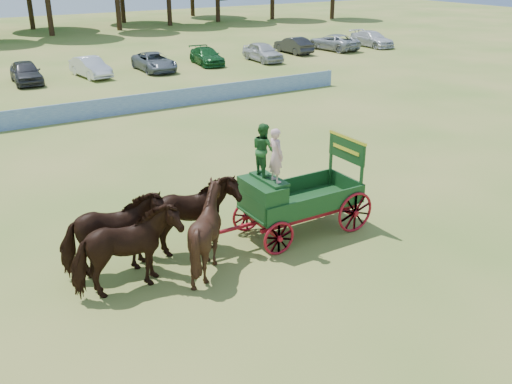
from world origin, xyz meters
The scene contains 8 objects.
ground centered at (0.00, 0.00, 0.00)m, with size 160.00×160.00×0.00m, color #A28D49.
horse_lead_left centered at (-9.33, -0.14, 1.22)m, with size 1.32×2.89×2.44m, color black.
horse_lead_right centered at (-9.33, 0.96, 1.22)m, with size 1.32×2.89×2.44m, color black.
horse_wheel_left centered at (-6.93, -0.14, 1.22)m, with size 1.98×2.22×2.45m, color black.
horse_wheel_right centered at (-6.93, 0.96, 1.22)m, with size 1.32×2.89×2.44m, color black.
farm_dray centered at (-3.99, 0.44, 1.70)m, with size 6.00×2.00×3.82m.
sponsor_banner centered at (-1.00, 18.00, 0.53)m, with size 26.00×0.08×1.05m, color #1C4698.
parked_cars centered at (2.31, 30.01, 0.74)m, with size 55.18×7.08×1.59m.
Camera 1 is at (-13.38, -13.31, 8.50)m, focal length 40.00 mm.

